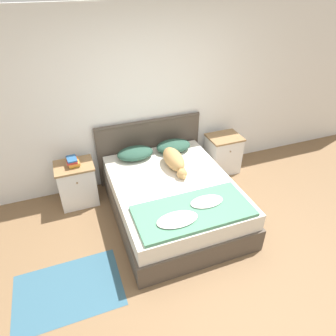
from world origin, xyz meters
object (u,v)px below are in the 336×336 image
Objects in this scene: nightstand_right at (223,154)px; pillow_right at (173,146)px; book_stack at (73,161)px; nightstand_left at (77,184)px; pillow_left at (135,153)px; dog at (174,160)px; bed at (173,199)px.

pillow_right is at bearing 179.01° from nightstand_right.
nightstand_left is at bearing 128.38° from book_stack.
book_stack reaches higher than pillow_left.
dog is (-0.15, -0.42, 0.03)m from pillow_right.
nightstand_left is 1.50m from pillow_right.
book_stack is (-1.46, -0.02, 0.06)m from pillow_right.
pillow_right is at bearing 69.86° from dog.
pillow_left is (0.87, 0.02, 0.31)m from nightstand_left.
bed is 3.72× the size of pillow_right.
dog is (0.44, -0.42, 0.03)m from pillow_left.
nightstand_left reaches higher than bed.
dog is at bearing 66.74° from bed.
bed is 2.64× the size of dog.
pillow_right is at bearing 0.59° from nightstand_left.
nightstand_left is 2.34m from nightstand_right.
dog reaches higher than bed.
book_stack reaches higher than nightstand_left.
book_stack is at bearing -179.30° from pillow_right.
nightstand_left is 1.20× the size of pillow_right.
pillow_left is 0.71× the size of dog.
nightstand_right is (2.34, 0.00, 0.00)m from nightstand_left.
dog is at bearing -110.14° from pillow_right.
pillow_left reaches higher than nightstand_right.
bed is 1.38m from nightstand_right.
book_stack reaches higher than bed.
bed is 3.09× the size of nightstand_right.
dog is (-1.02, -0.41, 0.34)m from nightstand_right.
nightstand_left is 3.02× the size of book_stack.
nightstand_left is at bearing 180.00° from nightstand_right.
book_stack reaches higher than pillow_right.
pillow_left is 0.61m from dog.
dog is at bearing -158.42° from nightstand_right.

